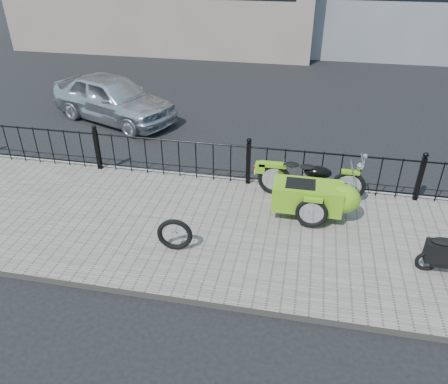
# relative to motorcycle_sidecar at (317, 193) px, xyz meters

# --- Properties ---
(ground) EXTENTS (120.00, 120.00, 0.00)m
(ground) POSITION_rel_motorcycle_sidecar_xyz_m (-1.48, -0.34, -0.59)
(ground) COLOR black
(ground) RESTS_ON ground
(sidewalk) EXTENTS (30.00, 3.80, 0.12)m
(sidewalk) POSITION_rel_motorcycle_sidecar_xyz_m (-1.48, -0.84, -0.53)
(sidewalk) COLOR #6C645B
(sidewalk) RESTS_ON ground
(curb) EXTENTS (30.00, 0.10, 0.12)m
(curb) POSITION_rel_motorcycle_sidecar_xyz_m (-1.48, 1.10, -0.53)
(curb) COLOR gray
(curb) RESTS_ON ground
(iron_fence) EXTENTS (14.11, 0.11, 1.08)m
(iron_fence) POSITION_rel_motorcycle_sidecar_xyz_m (-1.48, 0.96, -0.01)
(iron_fence) COLOR black
(iron_fence) RESTS_ON sidewalk
(motorcycle_sidecar) EXTENTS (2.28, 1.48, 0.98)m
(motorcycle_sidecar) POSITION_rel_motorcycle_sidecar_xyz_m (0.00, 0.00, 0.00)
(motorcycle_sidecar) COLOR black
(motorcycle_sidecar) RESTS_ON sidewalk
(spare_tire) EXTENTS (0.63, 0.16, 0.62)m
(spare_tire) POSITION_rel_motorcycle_sidecar_xyz_m (-2.36, -1.61, -0.16)
(spare_tire) COLOR black
(spare_tire) RESTS_ON sidewalk
(sedan_car) EXTENTS (4.30, 2.99, 1.36)m
(sedan_car) POSITION_rel_motorcycle_sidecar_xyz_m (-6.01, 4.20, 0.08)
(sedan_car) COLOR silver
(sedan_car) RESTS_ON ground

